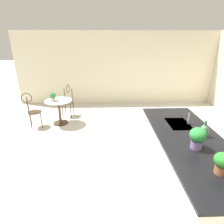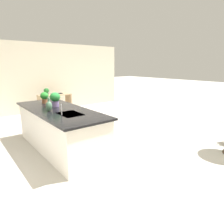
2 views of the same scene
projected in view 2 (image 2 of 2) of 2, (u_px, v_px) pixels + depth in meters
name	position (u px, v px, depth m)	size (l,w,h in m)	color
ground_plane	(99.00, 143.00, 4.90)	(40.00, 40.00, 0.00)	beige
wall_right	(36.00, 78.00, 7.83)	(0.12, 7.80, 2.70)	beige
kitchen_island	(60.00, 129.00, 4.50)	(2.80, 1.06, 0.92)	white
sink_faucet	(61.00, 110.00, 3.85)	(0.02, 0.02, 0.22)	#B2B5BA
writing_desk	(55.00, 100.00, 7.84)	(0.60, 1.20, 0.74)	tan
keyboard	(57.00, 94.00, 7.85)	(0.16, 0.44, 0.03)	black
potted_plant_counter_near	(55.00, 98.00, 4.62)	(0.24, 0.24, 0.33)	#7A669E
potted_plant_counter_far	(44.00, 97.00, 5.02)	(0.20, 0.20, 0.28)	#9E603D
potted_plant_on_desk	(47.00, 91.00, 7.44)	(0.19, 0.19, 0.27)	#385147
vase_on_counter	(49.00, 106.00, 4.20)	(0.13, 0.13, 0.29)	#4C7A5B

